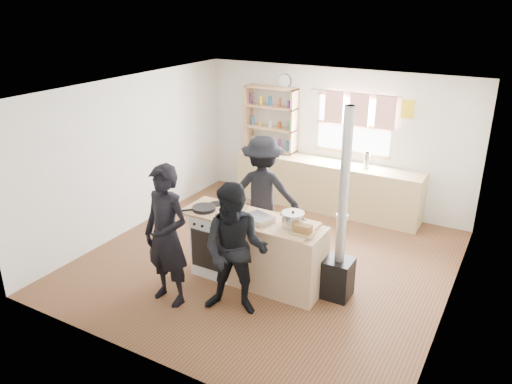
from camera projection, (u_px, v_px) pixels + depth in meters
ground at (267, 261)px, 7.35m from camera, size 5.00×5.00×0.01m
back_counter at (326, 186)px, 8.97m from camera, size 3.40×0.55×0.90m
shelving_unit at (271, 119)px, 9.23m from camera, size 1.00×0.28×1.20m
thermos at (367, 160)px, 8.43m from camera, size 0.10×0.10×0.29m
cooking_island at (257, 251)px, 6.66m from camera, size 1.97×0.64×0.93m
skillet_greens at (204, 208)px, 6.75m from camera, size 0.45×0.45×0.05m
roast_tray at (259, 218)px, 6.42m from camera, size 0.43×0.37×0.07m
stockpot_stove at (241, 203)px, 6.78m from camera, size 0.21×0.21×0.17m
stockpot_counter at (293, 220)px, 6.24m from camera, size 0.29×0.29×0.22m
bread_board at (303, 230)px, 6.08m from camera, size 0.28×0.20×0.12m
flue_heater at (340, 252)px, 6.25m from camera, size 0.35×0.35×2.50m
person_near_left at (166, 236)px, 6.08m from camera, size 0.70×0.49×1.81m
person_near_right at (235, 251)px, 5.89m from camera, size 0.96×0.84×1.67m
person_far at (263, 192)px, 7.56m from camera, size 1.27×0.96×1.74m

